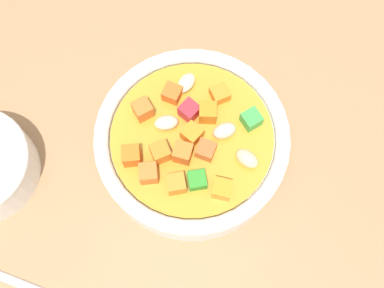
% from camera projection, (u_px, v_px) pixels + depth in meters
% --- Properties ---
extents(ground_plane, '(1.40, 1.40, 0.02)m').
position_uv_depth(ground_plane, '(192.00, 155.00, 0.50)').
color(ground_plane, '#9E754F').
extents(soup_bowl_main, '(0.18, 0.18, 0.06)m').
position_uv_depth(soup_bowl_main, '(192.00, 143.00, 0.46)').
color(soup_bowl_main, white).
rests_on(soup_bowl_main, ground_plane).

